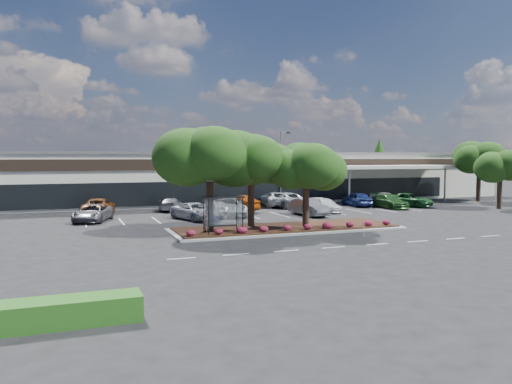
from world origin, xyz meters
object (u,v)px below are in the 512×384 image
object	(u,v)px
light_pole	(282,172)
car_0	(93,213)
car_1	(195,211)
survey_stake	(364,227)

from	to	relation	value
light_pole	car_0	bearing A→B (deg)	-157.55
car_0	car_1	distance (m)	8.91
car_1	light_pole	bearing A→B (deg)	21.12
light_pole	car_0	size ratio (longest dim) A/B	1.63
light_pole	survey_stake	bearing A→B (deg)	-100.15
light_pole	survey_stake	xyz separation A→B (m)	(-4.42, -24.70, -3.20)
light_pole	survey_stake	distance (m)	25.30
survey_stake	light_pole	bearing A→B (deg)	79.85
car_0	car_1	world-z (taller)	car_1
light_pole	survey_stake	size ratio (longest dim) A/B	8.67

